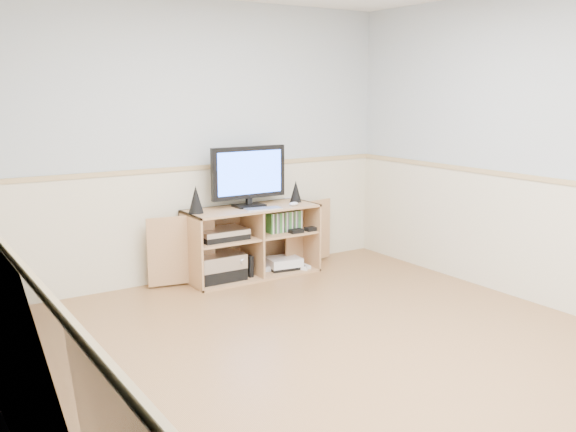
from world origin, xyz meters
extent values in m
cube|color=#A47749|center=(0.00, 0.00, -0.01)|extent=(4.00, 4.50, 0.02)
cube|color=#B3BFC2|center=(2.01, 0.00, 1.25)|extent=(0.02, 4.50, 2.50)
cube|color=#B3BFC2|center=(0.00, 2.26, 1.25)|extent=(4.00, 0.02, 2.50)
cube|color=beige|center=(0.00, 2.24, 0.50)|extent=(4.00, 0.01, 1.00)
cube|color=tan|center=(0.00, 2.23, 1.02)|extent=(4.00, 0.02, 0.04)
cube|color=tan|center=(0.43, 1.99, 0.01)|extent=(1.25, 0.47, 0.02)
cube|color=tan|center=(0.43, 1.99, 0.64)|extent=(1.25, 0.47, 0.02)
cube|color=tan|center=(-0.18, 1.99, 0.33)|extent=(0.02, 0.47, 0.65)
cube|color=tan|center=(1.05, 1.99, 0.33)|extent=(0.02, 0.47, 0.65)
cube|color=tan|center=(0.43, 2.21, 0.33)|extent=(1.25, 0.02, 0.65)
cube|color=tan|center=(0.43, 1.99, 0.33)|extent=(0.02, 0.45, 0.61)
cube|color=tan|center=(0.12, 1.99, 0.38)|extent=(0.60, 0.43, 0.02)
cube|color=tan|center=(0.75, 1.99, 0.38)|extent=(0.60, 0.43, 0.02)
cube|color=tan|center=(-0.25, 2.05, 0.33)|extent=(0.60, 0.12, 0.61)
cube|color=tan|center=(1.11, 2.05, 0.33)|extent=(0.60, 0.12, 0.61)
cube|color=black|center=(0.43, 2.04, 0.66)|extent=(0.28, 0.18, 0.02)
cube|color=black|center=(0.43, 2.04, 0.70)|extent=(0.05, 0.04, 0.06)
cube|color=black|center=(0.43, 2.04, 0.97)|extent=(0.75, 0.05, 0.48)
cube|color=blue|center=(0.43, 2.01, 0.97)|extent=(0.66, 0.01, 0.39)
cone|color=black|center=(-0.12, 2.01, 0.77)|extent=(0.13, 0.13, 0.24)
cone|color=black|center=(0.93, 2.01, 0.75)|extent=(0.11, 0.11, 0.21)
cube|color=silver|center=(0.47, 1.85, 0.66)|extent=(0.34, 0.18, 0.01)
ellipsoid|color=white|center=(0.80, 1.85, 0.67)|extent=(0.10, 0.08, 0.04)
cube|color=black|center=(0.08, 1.99, 0.07)|extent=(0.43, 0.32, 0.11)
cube|color=silver|center=(0.08, 1.99, 0.20)|extent=(0.43, 0.32, 0.13)
cube|color=black|center=(0.12, 1.99, 0.42)|extent=(0.43, 0.30, 0.05)
cube|color=silver|center=(0.12, 1.99, 0.46)|extent=(0.43, 0.30, 0.05)
cube|color=black|center=(0.36, 1.94, 0.12)|extent=(0.04, 0.14, 0.20)
cube|color=white|center=(0.65, 2.02, 0.04)|extent=(0.23, 0.19, 0.05)
cube|color=black|center=(0.77, 1.97, 0.04)|extent=(0.33, 0.28, 0.03)
cube|color=white|center=(0.77, 1.97, 0.09)|extent=(0.34, 0.30, 0.08)
cube|color=white|center=(0.97, 1.89, 0.04)|extent=(0.04, 0.14, 0.03)
cube|color=white|center=(0.95, 2.05, 0.04)|extent=(0.09, 0.15, 0.03)
cube|color=#3F8C3F|center=(0.77, 1.97, 0.48)|extent=(0.34, 0.14, 0.19)
cube|color=white|center=(1.00, 2.23, 0.60)|extent=(0.12, 0.03, 0.12)
camera|label=1|loc=(-2.43, -3.07, 1.72)|focal=40.00mm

